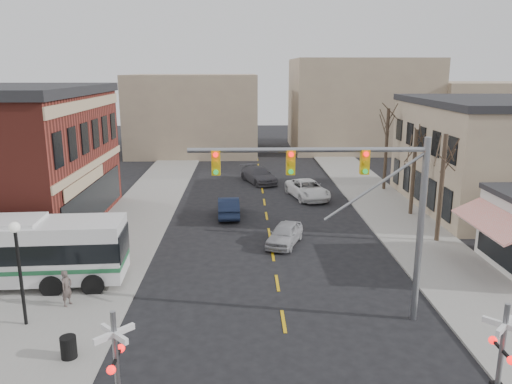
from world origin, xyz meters
TOP-DOWN VIEW (x-y plane):
  - ground at (0.00, 0.00)m, footprint 160.00×160.00m
  - sidewalk_west at (-9.50, 20.00)m, footprint 5.00×60.00m
  - sidewalk_east at (9.50, 20.00)m, footprint 5.00×60.00m
  - tree_east_a at (10.50, 12.00)m, footprint 0.28×0.28m
  - tree_east_b at (10.80, 18.00)m, footprint 0.28×0.28m
  - tree_east_c at (11.00, 26.00)m, footprint 0.28×0.28m
  - traffic_signal_mast at (3.00, 2.10)m, footprint 9.77×0.30m
  - rr_crossing_west at (-4.99, -4.67)m, footprint 5.60×1.36m
  - rr_crossing_east at (5.55, -4.49)m, footprint 5.60×1.36m
  - street_lamp at (-10.97, 1.85)m, footprint 0.44×0.44m
  - trash_bin at (-8.28, -0.74)m, footprint 0.60×0.60m
  - car_a at (0.84, 11.80)m, footprint 2.90×4.29m
  - car_b at (-2.82, 18.08)m, footprint 1.77×4.50m
  - car_c at (3.73, 23.28)m, footprint 3.74×5.93m
  - car_d at (-0.25, 29.29)m, footprint 3.92×5.60m
  - pedestrian_near at (-9.78, 3.57)m, footprint 0.61×0.72m
  - pedestrian_far at (-10.03, 8.15)m, footprint 1.07×0.99m

SIDE VIEW (x-z plane):
  - ground at x=0.00m, z-range 0.00..0.00m
  - sidewalk_west at x=-9.50m, z-range 0.00..0.12m
  - sidewalk_east at x=9.50m, z-range 0.00..0.12m
  - trash_bin at x=-8.28m, z-range 0.12..0.97m
  - car_a at x=0.84m, z-range 0.00..1.36m
  - car_b at x=-2.82m, z-range 0.00..1.46m
  - car_d at x=-0.25m, z-range 0.00..1.51m
  - car_c at x=3.73m, z-range 0.00..1.53m
  - pedestrian_near at x=-9.78m, z-range 0.12..1.81m
  - pedestrian_far at x=-10.03m, z-range 0.12..1.87m
  - rr_crossing_west at x=-4.99m, z-range -0.03..3.97m
  - rr_crossing_east at x=5.55m, z-range -0.03..3.97m
  - tree_east_b at x=10.80m, z-range 0.12..6.42m
  - street_lamp at x=-10.97m, z-range 1.07..5.61m
  - tree_east_a at x=10.50m, z-range 0.12..6.87m
  - tree_east_c at x=11.00m, z-range 0.12..7.32m
  - traffic_signal_mast at x=3.00m, z-range 1.73..9.73m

